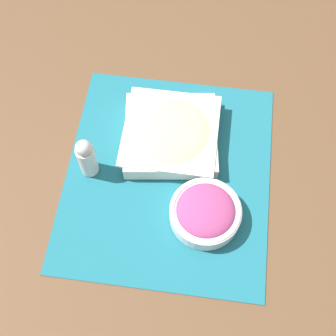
% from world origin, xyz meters
% --- Properties ---
extents(ground_plane, '(3.00, 3.00, 0.00)m').
position_xyz_m(ground_plane, '(0.00, 0.00, 0.00)').
color(ground_plane, '#513823').
extents(placemat, '(0.49, 0.43, 0.00)m').
position_xyz_m(placemat, '(0.00, 0.00, 0.00)').
color(placemat, '#195B6B').
rests_on(placemat, ground_plane).
extents(cucumber_bowl, '(0.22, 0.22, 0.05)m').
position_xyz_m(cucumber_bowl, '(-0.09, -0.01, 0.03)').
color(cucumber_bowl, silver).
rests_on(cucumber_bowl, placemat).
extents(onion_bowl, '(0.14, 0.14, 0.05)m').
position_xyz_m(onion_bowl, '(0.09, 0.09, 0.03)').
color(onion_bowl, silver).
rests_on(onion_bowl, placemat).
extents(pepper_shaker, '(0.04, 0.04, 0.11)m').
position_xyz_m(pepper_shaker, '(0.01, -0.17, 0.06)').
color(pepper_shaker, silver).
rests_on(pepper_shaker, placemat).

